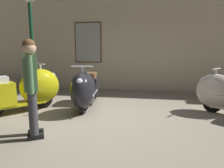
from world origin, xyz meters
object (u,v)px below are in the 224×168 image
Objects in this scene: scooter_1 at (86,89)px; lamppost at (32,40)px; scooter_0 at (28,90)px; visitor_1 at (31,82)px.

scooter_1 is 0.57× the size of lamppost.
scooter_1 is (1.32, 0.34, -0.02)m from scooter_0.
scooter_1 is 1.15× the size of visitor_1.
scooter_0 is at bearing 95.36° from visitor_1.
lamppost reaches higher than scooter_0.
scooter_1 is at bearing -32.34° from lamppost.
lamppost is at bearing 90.53° from visitor_1.
visitor_1 is (-0.37, -1.68, 0.42)m from scooter_1.
scooter_0 is 0.95× the size of scooter_1.
visitor_1 is at bearing -59.47° from lamppost.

